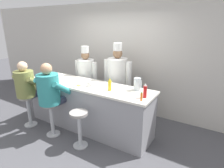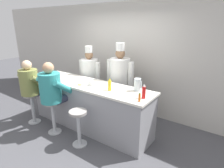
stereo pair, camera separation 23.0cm
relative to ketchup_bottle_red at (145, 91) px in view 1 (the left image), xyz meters
name	(u,v)px [view 1 (the left image)]	position (x,y,z in m)	size (l,w,h in m)	color
ground_plane	(78,134)	(-1.30, -0.31, -1.12)	(20.00, 20.00, 0.00)	#4C4C51
wall_back	(118,58)	(-1.30, 1.36, 0.23)	(10.00, 0.06, 2.70)	beige
diner_counter	(88,106)	(-1.30, 0.06, -0.62)	(2.87, 0.73, 1.00)	gray
ketchup_bottle_red	(145,91)	(0.00, 0.00, 0.00)	(0.06, 0.06, 0.26)	red
mustard_bottle_yellow	(110,85)	(-0.69, -0.02, -0.01)	(0.07, 0.07, 0.24)	yellow
hot_sauce_bottle_orange	(141,97)	(0.01, -0.16, -0.05)	(0.04, 0.04, 0.14)	orange
water_pitcher_clear	(137,84)	(-0.27, 0.28, 0.00)	(0.15, 0.13, 0.23)	silver
breakfast_plate	(79,86)	(-1.34, -0.15, -0.11)	(0.23, 0.23, 0.05)	white
cereal_bowl	(51,77)	(-2.30, 0.00, -0.10)	(0.15, 0.15, 0.05)	white
coffee_mug_blue	(43,74)	(-2.57, 0.00, -0.07)	(0.12, 0.08, 0.09)	#4C7AB2
coffee_mug_white	(89,84)	(-1.18, -0.01, -0.07)	(0.14, 0.09, 0.09)	white
diner_seated_olive	(27,86)	(-2.47, -0.53, -0.19)	(0.60, 0.59, 1.46)	#B2B5BA
diner_seated_teal	(50,91)	(-1.74, -0.53, -0.17)	(0.63, 0.62, 1.50)	#B2B5BA
empty_stool_round	(79,124)	(-1.00, -0.56, -0.65)	(0.33, 0.33, 0.70)	#B2B5BA
cook_in_whites_near	(86,77)	(-1.85, 0.71, -0.20)	(0.66, 0.42, 1.68)	#232328
cook_in_whites_far	(117,78)	(-0.99, 0.79, -0.13)	(0.70, 0.45, 1.80)	#232328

